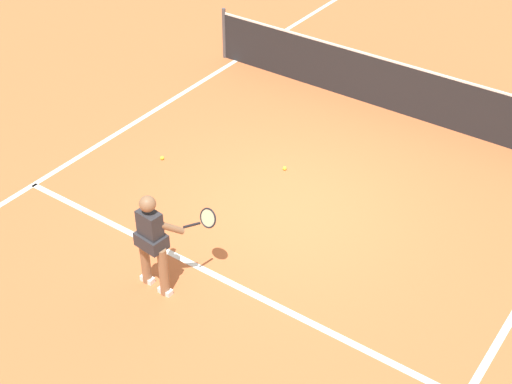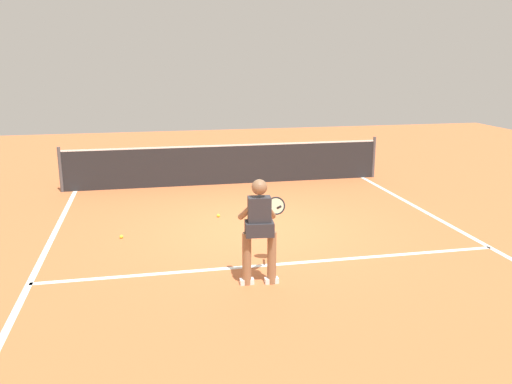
# 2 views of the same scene
# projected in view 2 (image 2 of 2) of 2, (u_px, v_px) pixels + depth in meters

# --- Properties ---
(ground_plane) EXTENTS (28.38, 28.38, 0.00)m
(ground_plane) POSITION_uv_depth(u_px,v_px,m) (255.00, 227.00, 10.25)
(ground_plane) COLOR #C66638
(service_line_marking) EXTENTS (7.48, 0.10, 0.01)m
(service_line_marking) POSITION_uv_depth(u_px,v_px,m) (280.00, 264.00, 8.42)
(service_line_marking) COLOR white
(service_line_marking) RESTS_ON ground
(sideline_left_marking) EXTENTS (0.10, 19.83, 0.01)m
(sideline_left_marking) POSITION_uv_depth(u_px,v_px,m) (51.00, 240.00, 9.51)
(sideline_left_marking) COLOR white
(sideline_left_marking) RESTS_ON ground
(sideline_right_marking) EXTENTS (0.10, 19.83, 0.01)m
(sideline_right_marking) POSITION_uv_depth(u_px,v_px,m) (432.00, 216.00, 10.99)
(sideline_right_marking) COLOR white
(sideline_right_marking) RESTS_ON ground
(court_net) EXTENTS (8.16, 0.08, 1.11)m
(court_net) POSITION_uv_depth(u_px,v_px,m) (226.00, 164.00, 13.62)
(court_net) COLOR #4C4C51
(court_net) RESTS_ON ground
(tennis_player) EXTENTS (0.84, 0.92, 1.55)m
(tennis_player) POSITION_uv_depth(u_px,v_px,m) (260.00, 227.00, 7.53)
(tennis_player) COLOR #8C6647
(tennis_player) RESTS_ON ground
(tennis_ball_near) EXTENTS (0.07, 0.07, 0.07)m
(tennis_ball_near) POSITION_uv_depth(u_px,v_px,m) (121.00, 237.00, 9.62)
(tennis_ball_near) COLOR #D1E533
(tennis_ball_near) RESTS_ON ground
(tennis_ball_mid) EXTENTS (0.07, 0.07, 0.07)m
(tennis_ball_mid) POSITION_uv_depth(u_px,v_px,m) (218.00, 215.00, 10.90)
(tennis_ball_mid) COLOR #D1E533
(tennis_ball_mid) RESTS_ON ground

